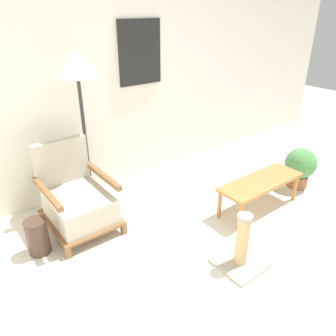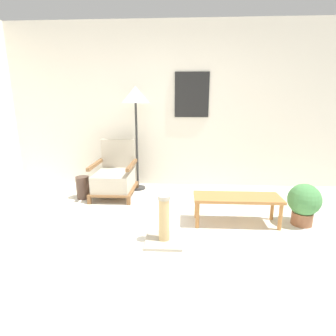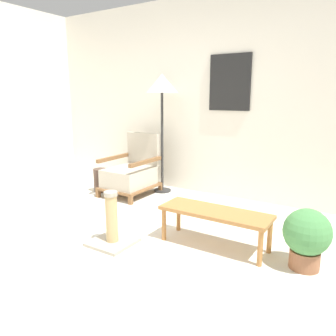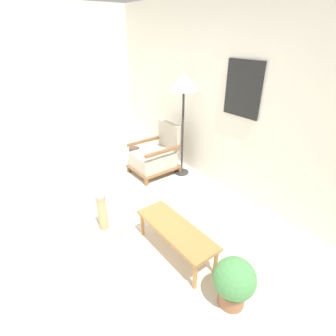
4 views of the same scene
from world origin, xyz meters
TOP-DOWN VIEW (x-y plane):
  - ground_plane at (0.00, 0.00)m, footprint 14.00×14.00m
  - wall_back at (0.00, 2.39)m, footprint 8.00×0.09m
  - armchair at (-0.87, 1.75)m, footprint 0.63×0.75m
  - floor_lamp at (-0.57, 2.09)m, footprint 0.44×0.44m
  - coffee_table at (0.84, 0.84)m, footprint 1.03×0.36m
  - vase at (-1.33, 1.59)m, footprint 0.19×0.19m
  - potted_plant at (1.63, 0.86)m, footprint 0.38×0.38m
  - scratching_post at (0.00, 0.36)m, footprint 0.39×0.39m

SIDE VIEW (x-z plane):
  - ground_plane at x=0.00m, z-range 0.00..0.00m
  - scratching_post at x=0.00m, z-range -0.09..0.43m
  - vase at x=-1.33m, z-range 0.00..0.34m
  - potted_plant at x=1.63m, z-range 0.03..0.54m
  - coffee_table at x=0.84m, z-range 0.13..0.48m
  - armchair at x=-0.87m, z-range -0.12..0.73m
  - wall_back at x=0.00m, z-range 0.00..2.70m
  - floor_lamp at x=-0.57m, z-range 0.64..2.31m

